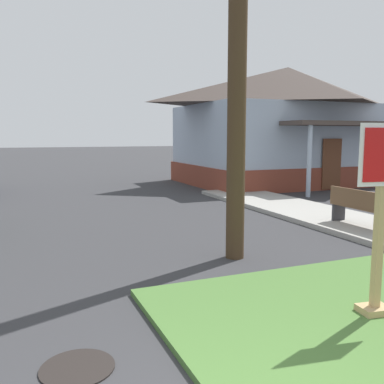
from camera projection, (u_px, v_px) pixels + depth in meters
The scene contains 5 objects.
sidewalk_strip at pixel (383, 231), 9.40m from camera, with size 2.20×15.00×0.12m, color #9E9B93.
stop_sign at pixel (380, 224), 4.89m from camera, with size 0.70×0.33×2.24m.
manhole_cover at pixel (77, 368), 3.98m from camera, with size 0.70×0.70×0.02m, color black.
street_bench at pixel (361, 206), 9.54m from camera, with size 0.41×1.75×0.85m.
corner_house at pixel (287, 124), 19.46m from camera, with size 9.57×7.78×5.24m.
Camera 1 is at (-1.22, -1.75, 2.18)m, focal length 39.62 mm.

